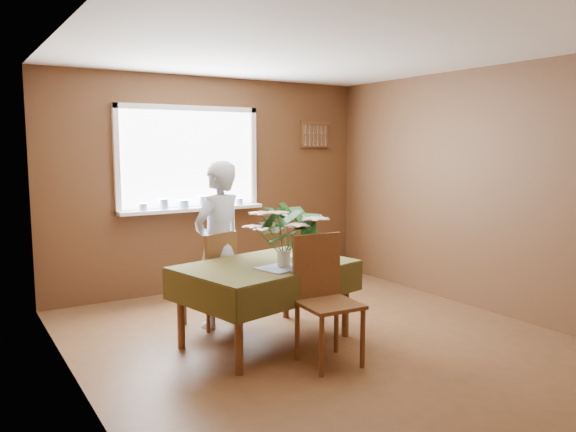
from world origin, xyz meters
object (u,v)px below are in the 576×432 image
seated_woman (219,244)px  dining_table (266,273)px  chair_far (215,275)px  chair_near (324,294)px  flower_bouquet (284,229)px

seated_woman → dining_table: bearing=80.5°
chair_far → seated_woman: 0.29m
dining_table → seated_woman: 0.68m
chair_near → seated_woman: seated_woman is taller
chair_far → flower_bouquet: (0.26, -0.83, 0.52)m
dining_table → chair_far: size_ratio=1.79×
dining_table → chair_far: chair_far is taller
seated_woman → flower_bouquet: 0.90m
flower_bouquet → seated_woman: bearing=103.7°
chair_far → chair_near: chair_near is taller
seated_woman → flower_bouquet: size_ratio=2.74×
chair_near → seated_woman: (-0.33, 1.25, 0.24)m
dining_table → flower_bouquet: flower_bouquet is taller
dining_table → flower_bouquet: (0.06, -0.20, 0.40)m
dining_table → seated_woman: size_ratio=1.03×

